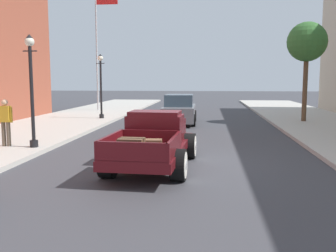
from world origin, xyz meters
TOP-DOWN VIEW (x-y plane):
  - ground_plane at (0.00, 0.00)m, footprint 140.00×140.00m
  - hotrod_truck_maroon at (-0.54, -0.41)m, footprint 2.36×5.01m
  - car_background_grey at (-0.62, 9.98)m, footprint 1.92×4.33m
  - pedestrian_sidewalk_left at (-6.07, 1.32)m, footprint 0.53×0.22m
  - street_lamp_near at (-5.02, 1.24)m, footprint 0.50×0.32m
  - street_lamp_far at (-5.44, 11.06)m, footprint 0.50×0.32m
  - flagpole at (-7.19, 16.95)m, footprint 1.74×0.16m
  - street_tree_second at (6.38, 10.76)m, footprint 2.17×2.17m

SIDE VIEW (x-z plane):
  - ground_plane at x=0.00m, z-range 0.00..0.00m
  - hotrod_truck_maroon at x=-0.54m, z-range -0.04..1.54m
  - car_background_grey at x=-0.62m, z-range -0.06..1.59m
  - pedestrian_sidewalk_left at x=-6.07m, z-range 0.26..1.91m
  - street_lamp_near at x=-5.02m, z-range 0.46..4.31m
  - street_lamp_far at x=-5.44m, z-range 0.46..4.31m
  - street_tree_second at x=6.38m, z-range 1.75..7.24m
  - flagpole at x=-7.19m, z-range 1.19..10.35m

